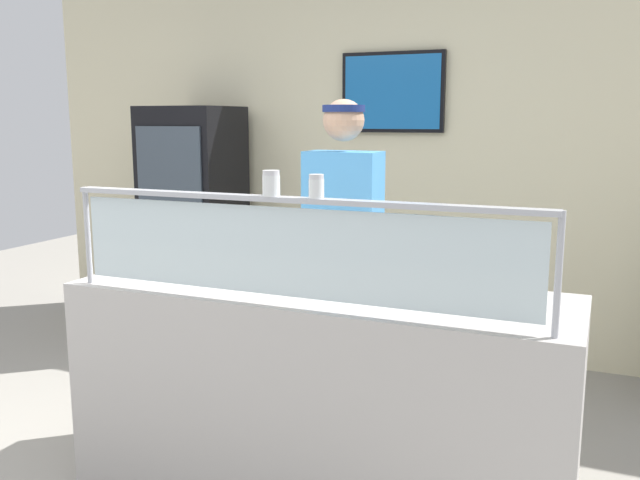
{
  "coord_description": "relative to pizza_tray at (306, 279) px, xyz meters",
  "views": [
    {
      "loc": [
        2.16,
        -2.21,
        1.66
      ],
      "look_at": [
        1.06,
        0.38,
        1.16
      ],
      "focal_mm": 38.01,
      "sensor_mm": 36.0,
      "label": 1
    }
  ],
  "objects": [
    {
      "name": "ground_plane",
      "position": [
        0.09,
        0.57,
        -0.97
      ],
      "size": [
        12.0,
        12.0,
        0.0
      ],
      "primitive_type": "plane",
      "color": "gray",
      "rests_on": "ground"
    },
    {
      "name": "shop_rear_unit",
      "position": [
        0.09,
        2.07,
        0.39
      ],
      "size": [
        6.54,
        0.13,
        2.7
      ],
      "color": "beige",
      "rests_on": "ground"
    },
    {
      "name": "serving_counter",
      "position": [
        0.09,
        -0.08,
        -0.49
      ],
      "size": [
        2.14,
        0.7,
        0.95
      ],
      "primitive_type": "cube",
      "color": "#BCB7B2",
      "rests_on": "ground"
    },
    {
      "name": "sneeze_guard",
      "position": [
        0.09,
        -0.37,
        0.25
      ],
      "size": [
        1.96,
        0.06,
        0.42
      ],
      "color": "#B2B5BC",
      "rests_on": "serving_counter"
    },
    {
      "name": "pizza_tray",
      "position": [
        0.0,
        0.0,
        0.0
      ],
      "size": [
        0.41,
        0.41,
        0.04
      ],
      "color": "#9EA0A8",
      "rests_on": "serving_counter"
    },
    {
      "name": "pizza_server",
      "position": [
        0.05,
        -0.02,
        0.02
      ],
      "size": [
        0.15,
        0.29,
        0.01
      ],
      "primitive_type": "cube",
      "rotation": [
        0.0,
        0.0,
        -0.28
      ],
      "color": "#ADAFB7",
      "rests_on": "pizza_tray"
    },
    {
      "name": "parmesan_shaker",
      "position": [
        0.02,
        -0.37,
        0.45
      ],
      "size": [
        0.07,
        0.07,
        0.1
      ],
      "color": "white",
      "rests_on": "sneeze_guard"
    },
    {
      "name": "pepper_flake_shaker",
      "position": [
        0.21,
        -0.37,
        0.45
      ],
      "size": [
        0.06,
        0.06,
        0.09
      ],
      "color": "white",
      "rests_on": "sneeze_guard"
    },
    {
      "name": "worker_figure",
      "position": [
        -0.05,
        0.57,
        0.04
      ],
      "size": [
        0.41,
        0.5,
        1.76
      ],
      "color": "#23232D",
      "rests_on": "ground"
    },
    {
      "name": "drink_fridge",
      "position": [
        -1.65,
        1.62,
        -0.09
      ],
      "size": [
        0.63,
        0.6,
        1.75
      ],
      "color": "black",
      "rests_on": "ground"
    }
  ]
}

